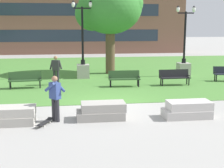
{
  "coord_description": "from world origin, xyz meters",
  "views": [
    {
      "loc": [
        -1.64,
        -13.49,
        3.55
      ],
      "look_at": [
        -0.03,
        -1.4,
        1.2
      ],
      "focal_mm": 50.0,
      "sensor_mm": 36.0,
      "label": 1
    }
  ],
  "objects_px": {
    "concrete_block_left": "(102,111)",
    "lamp_post_center": "(184,62)",
    "concrete_block_center": "(10,116)",
    "concrete_block_right": "(188,110)",
    "lamp_post_right": "(83,63)",
    "skateboard": "(44,122)",
    "park_bench_near_right": "(25,79)",
    "park_bench_far_right": "(174,76)",
    "park_bench_far_left": "(124,77)",
    "person_bystander_near_lawn": "(56,69)",
    "person_skateboarder": "(55,96)"
  },
  "relations": [
    {
      "from": "skateboard",
      "to": "park_bench_near_right",
      "type": "xyz_separation_m",
      "value": [
        -1.56,
        6.71,
        0.45
      ]
    },
    {
      "from": "park_bench_far_right",
      "to": "person_bystander_near_lawn",
      "type": "relative_size",
      "value": 1.06
    },
    {
      "from": "concrete_block_left",
      "to": "park_bench_near_right",
      "type": "height_order",
      "value": "park_bench_near_right"
    },
    {
      "from": "park_bench_near_right",
      "to": "concrete_block_right",
      "type": "bearing_deg",
      "value": -43.02
    },
    {
      "from": "lamp_post_center",
      "to": "person_bystander_near_lawn",
      "type": "xyz_separation_m",
      "value": [
        -8.57,
        -2.11,
        -0.01
      ]
    },
    {
      "from": "park_bench_far_right",
      "to": "skateboard",
      "type": "bearing_deg",
      "value": -137.3
    },
    {
      "from": "concrete_block_center",
      "to": "person_skateboarder",
      "type": "xyz_separation_m",
      "value": [
        1.6,
        0.13,
        0.67
      ]
    },
    {
      "from": "lamp_post_right",
      "to": "person_bystander_near_lawn",
      "type": "bearing_deg",
      "value": -126.96
    },
    {
      "from": "lamp_post_right",
      "to": "lamp_post_center",
      "type": "distance_m",
      "value": 6.9
    },
    {
      "from": "park_bench_near_right",
      "to": "park_bench_far_left",
      "type": "height_order",
      "value": "same"
    },
    {
      "from": "concrete_block_right",
      "to": "park_bench_far_left",
      "type": "xyz_separation_m",
      "value": [
        -1.41,
        6.25,
        0.23
      ]
    },
    {
      "from": "concrete_block_right",
      "to": "lamp_post_center",
      "type": "relative_size",
      "value": 0.38
    },
    {
      "from": "park_bench_near_right",
      "to": "park_bench_far_left",
      "type": "relative_size",
      "value": 1.01
    },
    {
      "from": "park_bench_near_right",
      "to": "park_bench_far_right",
      "type": "xyz_separation_m",
      "value": [
        8.57,
        -0.24,
        0.0
      ]
    },
    {
      "from": "concrete_block_right",
      "to": "park_bench_near_right",
      "type": "bearing_deg",
      "value": 136.98
    },
    {
      "from": "concrete_block_left",
      "to": "park_bench_far_right",
      "type": "bearing_deg",
      "value": 50.93
    },
    {
      "from": "concrete_block_center",
      "to": "skateboard",
      "type": "distance_m",
      "value": 1.25
    },
    {
      "from": "person_skateboarder",
      "to": "lamp_post_center",
      "type": "height_order",
      "value": "lamp_post_center"
    },
    {
      "from": "skateboard",
      "to": "lamp_post_center",
      "type": "height_order",
      "value": "lamp_post_center"
    },
    {
      "from": "concrete_block_left",
      "to": "park_bench_far_left",
      "type": "relative_size",
      "value": 1.01
    },
    {
      "from": "lamp_post_center",
      "to": "concrete_block_left",
      "type": "bearing_deg",
      "value": -125.89
    },
    {
      "from": "concrete_block_center",
      "to": "person_skateboarder",
      "type": "height_order",
      "value": "person_skateboarder"
    },
    {
      "from": "park_bench_far_left",
      "to": "lamp_post_right",
      "type": "height_order",
      "value": "lamp_post_right"
    },
    {
      "from": "park_bench_near_right",
      "to": "person_bystander_near_lawn",
      "type": "height_order",
      "value": "person_bystander_near_lawn"
    },
    {
      "from": "person_skateboarder",
      "to": "concrete_block_left",
      "type": "bearing_deg",
      "value": 2.24
    },
    {
      "from": "concrete_block_left",
      "to": "skateboard",
      "type": "bearing_deg",
      "value": -168.38
    },
    {
      "from": "concrete_block_center",
      "to": "concrete_block_right",
      "type": "height_order",
      "value": "same"
    },
    {
      "from": "concrete_block_center",
      "to": "person_skateboarder",
      "type": "distance_m",
      "value": 1.74
    },
    {
      "from": "concrete_block_center",
      "to": "lamp_post_center",
      "type": "xyz_separation_m",
      "value": [
        9.91,
        9.3,
        0.69
      ]
    },
    {
      "from": "park_bench_far_right",
      "to": "park_bench_near_right",
      "type": "bearing_deg",
      "value": 178.37
    },
    {
      "from": "park_bench_far_left",
      "to": "park_bench_far_right",
      "type": "relative_size",
      "value": 1.0
    },
    {
      "from": "concrete_block_center",
      "to": "lamp_post_center",
      "type": "relative_size",
      "value": 0.38
    },
    {
      "from": "park_bench_far_left",
      "to": "lamp_post_center",
      "type": "xyz_separation_m",
      "value": [
        4.68,
        3.09,
        0.45
      ]
    },
    {
      "from": "concrete_block_center",
      "to": "park_bench_far_left",
      "type": "height_order",
      "value": "park_bench_far_left"
    },
    {
      "from": "park_bench_near_right",
      "to": "person_bystander_near_lawn",
      "type": "relative_size",
      "value": 1.08
    },
    {
      "from": "concrete_block_center",
      "to": "park_bench_near_right",
      "type": "xyz_separation_m",
      "value": [
        -0.35,
        6.47,
        0.23
      ]
    },
    {
      "from": "concrete_block_center",
      "to": "park_bench_near_right",
      "type": "relative_size",
      "value": 0.99
    },
    {
      "from": "concrete_block_right",
      "to": "lamp_post_right",
      "type": "height_order",
      "value": "lamp_post_right"
    },
    {
      "from": "concrete_block_right",
      "to": "park_bench_near_right",
      "type": "height_order",
      "value": "park_bench_near_right"
    },
    {
      "from": "concrete_block_center",
      "to": "lamp_post_right",
      "type": "bearing_deg",
      "value": 72.29
    },
    {
      "from": "concrete_block_left",
      "to": "lamp_post_center",
      "type": "bearing_deg",
      "value": 54.11
    },
    {
      "from": "person_skateboarder",
      "to": "concrete_block_right",
      "type": "bearing_deg",
      "value": -1.93
    },
    {
      "from": "lamp_post_center",
      "to": "park_bench_near_right",
      "type": "bearing_deg",
      "value": -164.62
    },
    {
      "from": "skateboard",
      "to": "lamp_post_right",
      "type": "height_order",
      "value": "lamp_post_right"
    },
    {
      "from": "concrete_block_right",
      "to": "skateboard",
      "type": "xyz_separation_m",
      "value": [
        -5.42,
        -0.2,
        -0.22
      ]
    },
    {
      "from": "concrete_block_left",
      "to": "skateboard",
      "type": "height_order",
      "value": "concrete_block_left"
    },
    {
      "from": "concrete_block_left",
      "to": "park_bench_far_right",
      "type": "distance_m",
      "value": 7.78
    },
    {
      "from": "concrete_block_right",
      "to": "person_skateboarder",
      "type": "bearing_deg",
      "value": 178.07
    },
    {
      "from": "park_bench_far_left",
      "to": "lamp_post_center",
      "type": "bearing_deg",
      "value": 33.4
    },
    {
      "from": "concrete_block_center",
      "to": "skateboard",
      "type": "xyz_separation_m",
      "value": [
        1.21,
        -0.24,
        -0.22
      ]
    }
  ]
}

